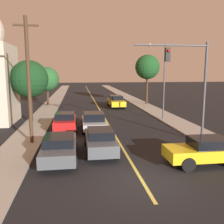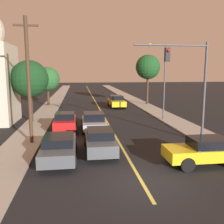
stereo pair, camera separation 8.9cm
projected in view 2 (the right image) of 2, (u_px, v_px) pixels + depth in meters
ground_plane at (142, 182)px, 11.42m from camera, size 200.00×200.00×0.00m
road_surface at (93, 98)px, 46.62m from camera, size 10.93×80.00×0.01m
sidewalk_left at (57, 98)px, 45.71m from camera, size 2.50×80.00×0.12m
sidewalk_right at (129, 97)px, 47.50m from camera, size 2.50×80.00×0.12m
car_near_lane_front at (100, 140)px, 15.43m from camera, size 1.86×4.51×1.51m
car_near_lane_second at (94, 121)px, 21.22m from camera, size 2.04×4.36×1.55m
car_outer_lane_front at (59, 147)px, 14.10m from camera, size 1.97×4.60×1.46m
car_outer_lane_second at (65, 122)px, 20.98m from camera, size 1.90×3.83×1.58m
car_far_oncoming at (116, 101)px, 34.69m from camera, size 2.04×5.04×1.66m
car_crossing_right at (206, 151)px, 13.44m from camera, size 4.33×1.89×1.48m
traffic_signal_mast at (190, 75)px, 16.90m from camera, size 5.11×0.42×6.83m
streetlamp_right at (161, 72)px, 24.79m from camera, size 1.83×0.36×7.58m
utility_pole_left at (28, 79)px, 16.62m from camera, size 1.60×0.24×8.41m
tree_left_near at (48, 79)px, 35.38m from camera, size 3.40×3.40×5.46m
tree_left_far at (30, 79)px, 23.98m from camera, size 3.60×3.60×5.93m
tree_right_near at (148, 67)px, 36.80m from camera, size 3.60×3.60×7.27m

